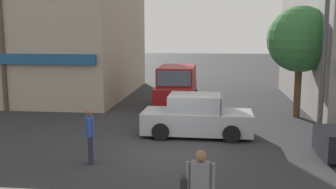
# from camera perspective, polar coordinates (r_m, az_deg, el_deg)

# --- Properties ---
(ground_plane) EXTENTS (120.00, 120.00, 0.00)m
(ground_plane) POSITION_cam_1_polar(r_m,az_deg,el_deg) (12.95, 0.37, -8.44)
(ground_plane) COLOR #2B2B2D
(building_left_block) EXTENTS (12.80, 11.63, 10.10)m
(building_left_block) POSITION_cam_1_polar(r_m,az_deg,el_deg) (26.56, -19.69, 11.05)
(building_left_block) COLOR tan
(building_left_block) RESTS_ON ground
(street_tree) EXTENTS (2.97, 2.97, 5.06)m
(street_tree) POSITION_cam_1_polar(r_m,az_deg,el_deg) (18.82, 18.63, 7.55)
(street_tree) COLOR #4C3823
(street_tree) RESTS_ON ground
(utility_pole_near_left) EXTENTS (1.40, 0.22, 8.61)m
(utility_pole_near_left) POSITION_cam_1_polar(r_m,az_deg,el_deg) (20.78, -23.15, 9.90)
(utility_pole_near_left) COLOR brown
(utility_pole_near_left) RESTS_ON ground
(traffic_light_mast) EXTENTS (4.87, 0.61, 6.20)m
(traffic_light_mast) POSITION_cam_1_polar(r_m,az_deg,el_deg) (16.40, 18.57, 9.59)
(traffic_light_mast) COLOR #47474C
(traffic_light_mast) RESTS_ON ground
(van_crossing_leftbound) EXTENTS (2.08, 4.62, 2.11)m
(van_crossing_leftbound) POSITION_cam_1_polar(r_m,az_deg,el_deg) (20.56, 1.27, 1.00)
(van_crossing_leftbound) COLOR maroon
(van_crossing_leftbound) RESTS_ON ground
(sedan_approaching_near) EXTENTS (4.12, 1.93, 1.58)m
(sedan_approaching_near) POSITION_cam_1_polar(r_m,az_deg,el_deg) (14.88, 4.18, -3.30)
(sedan_approaching_near) COLOR #999EA3
(sedan_approaching_near) RESTS_ON ground
(pedestrian_foreground_with_bag) EXTENTS (0.67, 0.33, 1.67)m
(pedestrian_foreground_with_bag) POSITION_cam_1_polar(r_m,az_deg,el_deg) (7.82, 4.53, -13.08)
(pedestrian_foreground_with_bag) COLOR #4C4742
(pedestrian_foreground_with_bag) RESTS_ON ground
(pedestrian_mid_crossing) EXTENTS (0.30, 0.56, 1.67)m
(pedestrian_mid_crossing) POSITION_cam_1_polar(r_m,az_deg,el_deg) (11.90, -11.25, -5.44)
(pedestrian_mid_crossing) COLOR #232838
(pedestrian_mid_crossing) RESTS_ON ground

